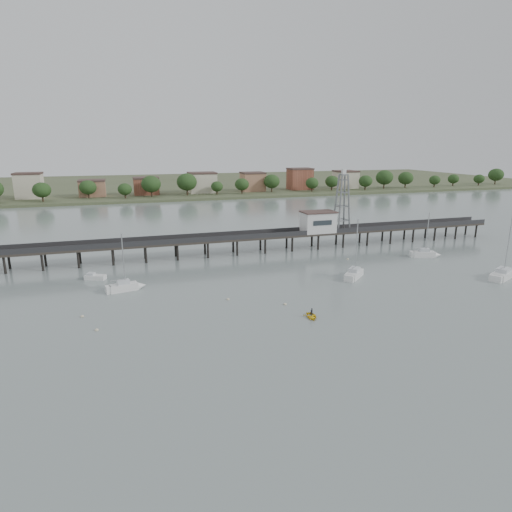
{
  "coord_description": "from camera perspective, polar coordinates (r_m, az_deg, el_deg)",
  "views": [
    {
      "loc": [
        -21.16,
        -36.3,
        25.56
      ],
      "look_at": [
        3.12,
        42.0,
        4.0
      ],
      "focal_mm": 30.0,
      "sensor_mm": 36.0,
      "label": 1
    }
  ],
  "objects": [
    {
      "name": "sailboat_b",
      "position": [
        80.51,
        -16.62,
        -3.93
      ],
      "size": [
        6.72,
        3.22,
        10.86
      ],
      "rotation": [
        0.0,
        0.0,
        0.21
      ],
      "color": "white",
      "rests_on": "ground"
    },
    {
      "name": "sailboat_e",
      "position": [
        107.31,
        21.9,
        0.23
      ],
      "size": [
        6.78,
        3.82,
        10.94
      ],
      "rotation": [
        0.0,
        0.0,
        -0.31
      ],
      "color": "white",
      "rests_on": "ground"
    },
    {
      "name": "white_tender",
      "position": [
        88.81,
        -20.69,
        -2.66
      ],
      "size": [
        4.19,
        3.0,
        1.5
      ],
      "rotation": [
        0.0,
        0.0,
        -0.4
      ],
      "color": "white",
      "rests_on": "ground"
    },
    {
      "name": "ground_plane",
      "position": [
        49.18,
        11.6,
        -16.91
      ],
      "size": [
        500.0,
        500.0,
        0.0
      ],
      "primitive_type": "plane",
      "color": "slate",
      "rests_on": "ground"
    },
    {
      "name": "pier_building",
      "position": [
        108.45,
        8.28,
        4.55
      ],
      "size": [
        8.4,
        5.4,
        5.3
      ],
      "color": "silver",
      "rests_on": "ground"
    },
    {
      "name": "mooring_buoys",
      "position": [
        75.12,
        2.53,
        -5.11
      ],
      "size": [
        77.2,
        24.36,
        0.39
      ],
      "color": "beige",
      "rests_on": "ground"
    },
    {
      "name": "lattice_tower",
      "position": [
        110.71,
        11.43,
        6.94
      ],
      "size": [
        3.2,
        3.2,
        15.5
      ],
      "color": "slate",
      "rests_on": "ground"
    },
    {
      "name": "yellow_dinghy",
      "position": [
        66.16,
        7.4,
        -8.12
      ],
      "size": [
        2.14,
        0.86,
        2.91
      ],
      "primitive_type": "imported",
      "rotation": [
        0.0,
        0.0,
        -0.13
      ],
      "color": "yellow",
      "rests_on": "ground"
    },
    {
      "name": "pier",
      "position": [
        100.97,
        -4.72,
        2.24
      ],
      "size": [
        150.0,
        5.0,
        5.5
      ],
      "color": "#2D2823",
      "rests_on": "ground"
    },
    {
      "name": "far_shore",
      "position": [
        277.81,
        -12.89,
        9.29
      ],
      "size": [
        500.0,
        170.0,
        10.4
      ],
      "color": "#475133",
      "rests_on": "ground"
    },
    {
      "name": "sailboat_c",
      "position": [
        87.39,
        13.17,
        -2.23
      ],
      "size": [
        6.87,
        6.52,
        12.21
      ],
      "rotation": [
        0.0,
        0.0,
        0.74
      ],
      "color": "white",
      "rests_on": "ground"
    },
    {
      "name": "sailboat_d",
      "position": [
        98.32,
        30.3,
        -2.02
      ],
      "size": [
        9.07,
        6.09,
        14.5
      ],
      "rotation": [
        0.0,
        0.0,
        0.44
      ],
      "color": "white",
      "rests_on": "ground"
    },
    {
      "name": "dinghy_occupant",
      "position": [
        66.16,
        7.4,
        -8.12
      ],
      "size": [
        0.76,
        1.33,
        0.3
      ],
      "primitive_type": "imported",
      "rotation": [
        0.0,
        0.0,
        3.4
      ],
      "color": "black",
      "rests_on": "ground"
    }
  ]
}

